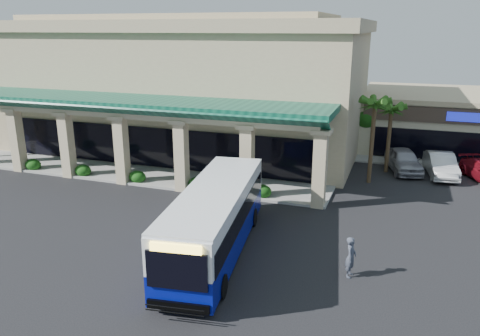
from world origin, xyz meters
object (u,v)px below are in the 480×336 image
at_px(pedestrian, 351,257).
at_px(car_silver, 404,160).
at_px(transit_bus, 215,221).
at_px(car_white, 441,165).

relative_size(pedestrian, car_silver, 0.36).
xyz_separation_m(transit_bus, car_silver, (8.23, 16.94, -0.77)).
bearing_deg(transit_bus, pedestrian, -9.53).
xyz_separation_m(transit_bus, car_white, (10.79, 16.64, -0.79)).
height_order(transit_bus, car_silver, transit_bus).
bearing_deg(pedestrian, car_white, -9.68).
bearing_deg(car_silver, transit_bus, -131.69).
height_order(pedestrian, car_silver, pedestrian).
xyz_separation_m(transit_bus, pedestrian, (6.32, -0.18, -0.71)).
distance_m(transit_bus, pedestrian, 6.37).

